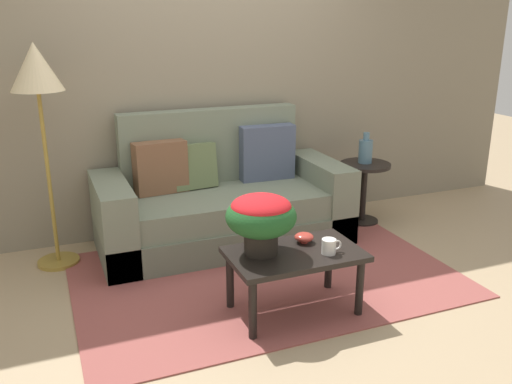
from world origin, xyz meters
The scene contains 11 objects.
ground_plane centered at (0.00, 0.00, 0.00)m, with size 14.00×14.00×0.00m, color tan.
wall_back centered at (0.00, 1.21, 1.42)m, with size 6.40×0.12×2.85m, color gray.
area_rug centered at (0.00, -0.01, 0.01)m, with size 2.71×1.81×0.01m, color #994C47.
couch centered at (-0.08, 0.74, 0.33)m, with size 2.04×0.88×1.08m.
coffee_table centered at (-0.03, -0.55, 0.36)m, with size 0.84×0.51×0.42m.
side_table centered at (1.27, 0.67, 0.39)m, with size 0.45×0.45×0.56m.
floor_lamp centered at (-1.39, 0.79, 1.38)m, with size 0.37×0.37×1.66m.
potted_plant centered at (-0.23, -0.49, 0.66)m, with size 0.44×0.44×0.37m.
coffee_mug centered at (0.16, -0.65, 0.47)m, with size 0.13×0.09×0.10m.
snack_bowl centered at (0.09, -0.44, 0.46)m, with size 0.13×0.13×0.07m.
table_vase centered at (1.28, 0.69, 0.68)m, with size 0.12×0.12×0.28m.
Camera 1 is at (-1.43, -3.37, 1.82)m, focal length 38.39 mm.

